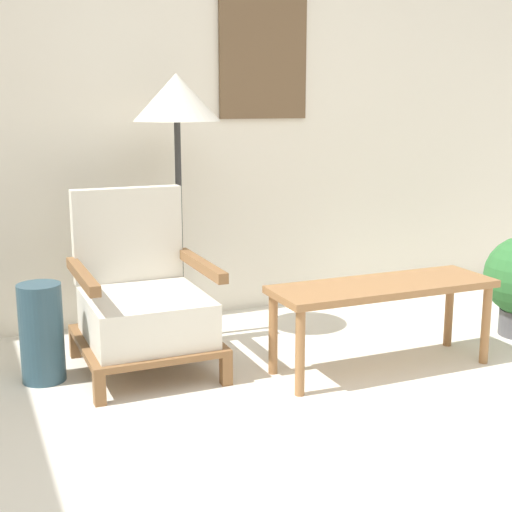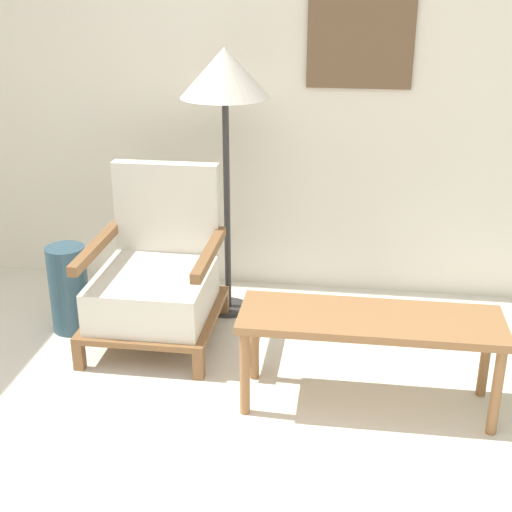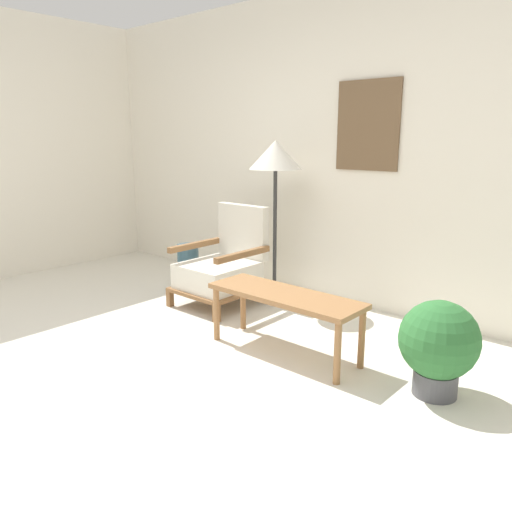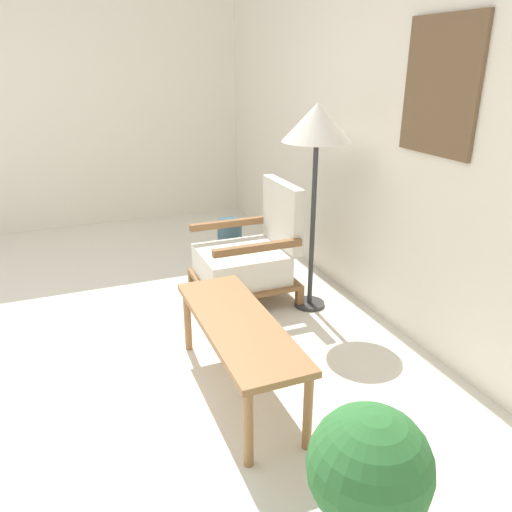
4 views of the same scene
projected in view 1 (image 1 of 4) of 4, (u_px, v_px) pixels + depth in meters
wall_back at (181, 91)px, 4.13m from camera, size 8.00×0.09×2.70m
armchair at (142, 302)px, 3.47m from camera, size 0.64×0.70×0.86m
floor_lamp at (177, 106)px, 3.71m from camera, size 0.46×0.46×1.44m
coffee_table at (383, 294)px, 3.45m from camera, size 1.12×0.37×0.43m
vase at (42, 333)px, 3.32m from camera, size 0.20×0.20×0.47m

